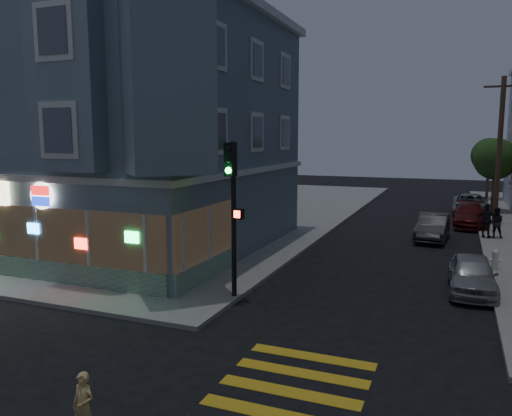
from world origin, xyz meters
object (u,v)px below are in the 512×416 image
Objects in this scene: street_tree_near at (495,159)px; fire_hydrant at (495,259)px; utility_pole at (499,149)px; running_child at (83,406)px; parked_car_b at (433,227)px; traffic_signal at (233,193)px; parked_car_d at (471,205)px; parked_car_a at (472,274)px; pedestrian_b at (487,221)px; pedestrian_a at (496,222)px; parked_car_c at (470,215)px; street_tree_far at (489,155)px.

street_tree_near is 18.24m from fire_hydrant.
utility_pole reaches higher than running_child.
running_child is at bearing -100.12° from parked_car_b.
traffic_signal reaches higher than parked_car_b.
parked_car_d is at bearing 81.88° from parked_car_b.
parked_car_a is 4.72× the size of fire_hydrant.
street_tree_near is 4.19× the size of running_child.
parked_car_a is at bearing 101.62° from pedestrian_b.
pedestrian_a is at bearing -93.09° from utility_pole.
fire_hydrant is (-0.70, -11.91, -4.21)m from utility_pole.
parked_car_d reaches higher than fire_hydrant.
parked_car_a is (-1.39, -10.43, -0.30)m from pedestrian_a.
street_tree_near is at bearing 87.12° from fire_hydrant.
running_child is at bearing -121.35° from parked_car_a.
traffic_signal is (-7.88, -23.67, 2.95)m from parked_car_d.
parked_car_d reaches higher than parked_car_c.
utility_pole is at bearing 74.83° from traffic_signal.
pedestrian_b is at bearing -86.97° from parked_car_d.
parked_car_b is 5.55m from parked_car_c.
parked_car_c is at bearing -96.40° from street_tree_far.
parked_car_a is at bearing 38.60° from traffic_signal.
parked_car_b is 0.80× the size of parked_car_d.
parked_car_c is 20.24m from traffic_signal.
pedestrian_b is 9.50m from parked_car_d.
pedestrian_a is at bearing 86.46° from fire_hydrant.
pedestrian_b is 2.88m from parked_car_b.
fire_hydrant is at bearing -92.88° from street_tree_near.
running_child is (-8.70, -41.25, -3.30)m from street_tree_far.
parked_car_b is (-3.40, -5.87, -4.10)m from utility_pole.
parked_car_a is 0.82× the size of parked_car_c.
street_tree_near reaches higher than traffic_signal.
utility_pole is at bearing -81.13° from pedestrian_b.
utility_pole reaches higher than pedestrian_a.
pedestrian_a is 17.21m from traffic_signal.
parked_car_d reaches higher than parked_car_a.
parked_car_d is at bearing 79.44° from running_child.
running_child is at bearing -74.76° from traffic_signal.
parked_car_b is at bearing 78.79° from running_child.
street_tree_far is 34.43m from traffic_signal.
fire_hydrant is (2.70, -6.04, -0.11)m from parked_car_b.
pedestrian_a is at bearing -84.09° from parked_car_d.
utility_pole is 6.04m from pedestrian_a.
parked_car_a is at bearing -106.48° from fire_hydrant.
parked_car_d is (-1.05, 9.20, -0.24)m from pedestrian_a.
traffic_signal is at bearing 76.08° from pedestrian_b.
traffic_signal is (-8.93, -14.46, 2.72)m from pedestrian_a.
parked_car_a is at bearing -91.43° from parked_car_c.
parked_car_a is (-0.95, -10.16, -0.41)m from pedestrian_b.
parked_car_b is (-1.75, 9.24, 0.03)m from parked_car_a.
parked_car_a is at bearing -93.63° from street_tree_far.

